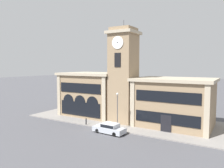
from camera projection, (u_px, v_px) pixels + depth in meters
ground_plane at (107, 130)px, 32.28m from camera, size 300.00×300.00×0.00m
sidewalk_kerb at (128, 120)px, 37.89m from camera, size 34.93×13.14×0.15m
clock_tower at (123, 76)px, 35.88m from camera, size 4.58×4.58×16.79m
town_hall_left_wing at (93, 94)px, 41.88m from camera, size 11.48×8.80×8.16m
town_hall_right_wing at (174, 102)px, 33.97m from camera, size 11.92×8.80×7.55m
parked_car_near at (109, 128)px, 30.61m from camera, size 4.71×2.11×1.43m
street_lamp at (117, 105)px, 31.96m from camera, size 0.36×0.36×5.38m
bollard at (86, 121)px, 34.62m from camera, size 0.18×0.18×1.06m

